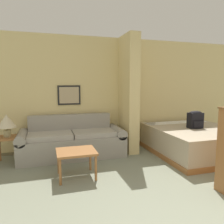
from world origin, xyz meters
TOP-DOWN VIEW (x-y plane):
  - wall_back at (-0.00, 3.67)m, footprint 6.80×0.16m
  - wall_partition_pillar at (0.22, 3.24)m, footprint 0.24×0.75m
  - couch at (-1.07, 3.19)m, footprint 2.18×0.84m
  - coffee_table at (-1.13, 2.08)m, footprint 0.63×0.54m
  - side_table at (-2.30, 3.11)m, footprint 0.43×0.43m
  - table_lamp at (-2.30, 3.11)m, footprint 0.35×0.35m
  - bed at (1.55, 2.59)m, footprint 1.80×1.97m
  - backpack at (1.52, 2.57)m, footprint 0.31×0.21m

SIDE VIEW (x-z plane):
  - bed at x=1.55m, z-range 0.01..0.58m
  - couch at x=-1.07m, z-range -0.11..0.75m
  - coffee_table at x=-1.13m, z-range 0.17..0.61m
  - side_table at x=-2.30m, z-range 0.17..0.69m
  - backpack at x=1.52m, z-range 0.58..0.96m
  - table_lamp at x=-2.30m, z-range 0.60..1.03m
  - wall_back at x=0.00m, z-range -0.01..2.59m
  - wall_partition_pillar at x=0.22m, z-range 0.00..2.60m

